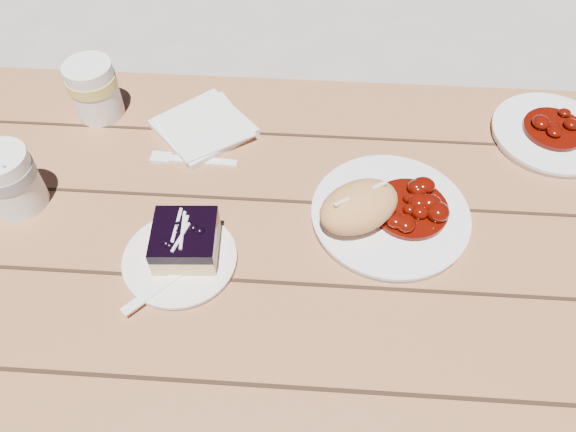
# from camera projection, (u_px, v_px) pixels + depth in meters

# --- Properties ---
(ground) EXTENTS (60.00, 60.00, 0.00)m
(ground) POSITION_uv_depth(u_px,v_px,m) (237.00, 403.00, 1.49)
(ground) COLOR #9F9990
(ground) RESTS_ON ground
(picnic_table) EXTENTS (2.00, 1.55, 0.75)m
(picnic_table) POSITION_uv_depth(u_px,v_px,m) (214.00, 288.00, 1.02)
(picnic_table) COLOR brown
(picnic_table) RESTS_ON ground
(main_plate) EXTENTS (0.25, 0.25, 0.02)m
(main_plate) POSITION_uv_depth(u_px,v_px,m) (390.00, 215.00, 0.91)
(main_plate) COLOR white
(main_plate) RESTS_ON picnic_table
(goulash_stew) EXTENTS (0.12, 0.12, 0.04)m
(goulash_stew) POSITION_uv_depth(u_px,v_px,m) (411.00, 203.00, 0.89)
(goulash_stew) COLOR #550A03
(goulash_stew) RESTS_ON main_plate
(bread_roll) EXTENTS (0.16, 0.15, 0.07)m
(bread_roll) POSITION_uv_depth(u_px,v_px,m) (359.00, 207.00, 0.87)
(bread_roll) COLOR tan
(bread_roll) RESTS_ON main_plate
(dessert_plate) EXTENTS (0.17, 0.17, 0.01)m
(dessert_plate) POSITION_uv_depth(u_px,v_px,m) (180.00, 260.00, 0.86)
(dessert_plate) COLOR white
(dessert_plate) RESTS_ON picnic_table
(blueberry_cake) EXTENTS (0.10, 0.10, 0.05)m
(blueberry_cake) POSITION_uv_depth(u_px,v_px,m) (185.00, 240.00, 0.85)
(blueberry_cake) COLOR #F6D486
(blueberry_cake) RESTS_ON dessert_plate
(fork_dessert) EXTENTS (0.13, 0.13, 0.00)m
(fork_dessert) POSITION_uv_depth(u_px,v_px,m) (159.00, 287.00, 0.82)
(fork_dessert) COLOR white
(fork_dessert) RESTS_ON dessert_plate
(coffee_cup) EXTENTS (0.09, 0.09, 0.11)m
(coffee_cup) POSITION_uv_depth(u_px,v_px,m) (10.00, 180.00, 0.90)
(coffee_cup) COLOR white
(coffee_cup) RESTS_ON picnic_table
(napkin_stack) EXTENTS (0.21, 0.21, 0.01)m
(napkin_stack) POSITION_uv_depth(u_px,v_px,m) (203.00, 128.00, 1.04)
(napkin_stack) COLOR white
(napkin_stack) RESTS_ON picnic_table
(fork_table) EXTENTS (0.16, 0.03, 0.00)m
(fork_table) POSITION_uv_depth(u_px,v_px,m) (202.00, 161.00, 1.00)
(fork_table) COLOR white
(fork_table) RESTS_ON picnic_table
(second_plate) EXTENTS (0.21, 0.21, 0.02)m
(second_plate) POSITION_uv_depth(u_px,v_px,m) (551.00, 135.00, 1.03)
(second_plate) COLOR white
(second_plate) RESTS_ON picnic_table
(second_stew) EXTENTS (0.11, 0.11, 0.04)m
(second_stew) POSITION_uv_depth(u_px,v_px,m) (557.00, 123.00, 1.01)
(second_stew) COLOR #550A03
(second_stew) RESTS_ON second_plate
(second_cup) EXTENTS (0.09, 0.09, 0.11)m
(second_cup) POSITION_uv_depth(u_px,v_px,m) (94.00, 90.00, 1.04)
(second_cup) COLOR white
(second_cup) RESTS_ON picnic_table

